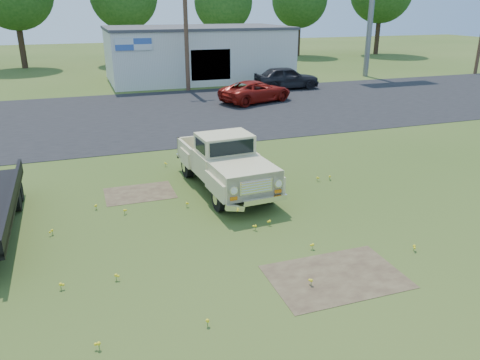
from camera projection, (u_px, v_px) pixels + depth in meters
The scene contains 10 objects.
ground at pixel (231, 230), 12.75m from camera, with size 140.00×140.00×0.00m, color #354E19.
asphalt_lot at pixel (147, 115), 26.01m from camera, with size 90.00×14.00×0.02m, color black.
dirt_patch_a at pixel (336, 277), 10.56m from camera, with size 3.00×2.00×0.01m, color #433224.
dirt_patch_b at pixel (140, 193), 15.23m from camera, with size 2.20×1.60×0.01m, color #433224.
commercial_building at pixel (197, 53), 37.72m from camera, with size 14.20×8.20×4.15m.
utility_pole_mid at pixel (186, 23), 31.81m from camera, with size 1.60×0.30×9.00m.
treeline_e at pixel (223, 2), 48.81m from camera, with size 6.08×6.08×9.04m.
vintage_pickup_truck at pixel (225, 162), 15.29m from camera, with size 2.02×5.20×1.89m, color beige, non-canonical shape.
red_pickup at pixel (256, 92), 29.23m from camera, with size 2.19×4.75×1.32m, color maroon.
dark_sedan at pixel (286, 78), 33.77m from camera, with size 1.88×4.68×1.59m, color black.
Camera 1 is at (-3.55, -10.89, 5.77)m, focal length 35.00 mm.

